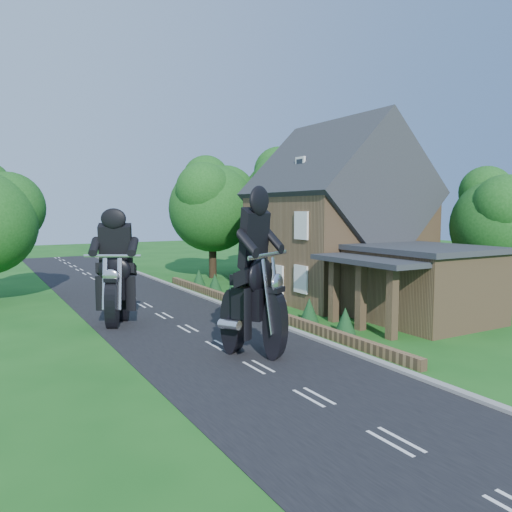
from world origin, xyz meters
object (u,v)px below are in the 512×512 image
annex (420,282)px  motorcycle_follow (117,308)px  garden_wall (252,307)px  house (337,223)px  motorcycle_lead (254,331)px

annex → motorcycle_follow: bearing=153.9°
garden_wall → house: (6.19, 1.00, 4.14)m
annex → house: bearing=84.8°
motorcycle_follow → house: bearing=-145.0°
house → motorcycle_follow: house is taller
annex → motorcycle_follow: 13.72m
garden_wall → motorcycle_follow: (-6.72, 0.21, 0.57)m
garden_wall → motorcycle_lead: size_ratio=11.61×
garden_wall → motorcycle_lead: 7.87m
garden_wall → annex: size_ratio=3.12×
annex → motorcycle_lead: size_ratio=3.72×
house → motorcycle_follow: 13.42m
house → motorcycle_follow: size_ratio=6.20×
motorcycle_follow → motorcycle_lead: bearing=143.9°
house → motorcycle_lead: (-10.00, -7.86, -3.46)m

